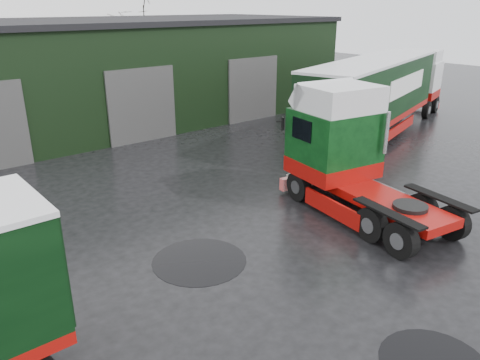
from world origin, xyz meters
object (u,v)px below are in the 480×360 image
(lorry_right, at_px, (372,101))
(tree_back_b, at_px, (133,45))
(hero_tractor, at_px, (374,158))
(wash_bucket, at_px, (354,171))
(warehouse, at_px, (94,72))

(lorry_right, height_order, tree_back_b, tree_back_b)
(hero_tractor, relative_size, lorry_right, 0.43)
(lorry_right, xyz_separation_m, wash_bucket, (-5.01, -2.91, -2.08))
(hero_tractor, distance_m, lorry_right, 10.24)
(wash_bucket, bearing_deg, lorry_right, 30.15)
(wash_bucket, bearing_deg, warehouse, 105.05)
(warehouse, bearing_deg, lorry_right, -55.69)
(lorry_right, bearing_deg, warehouse, -161.60)
(warehouse, distance_m, wash_bucket, 17.78)
(lorry_right, relative_size, wash_bucket, 48.99)
(lorry_right, distance_m, tree_back_b, 24.11)
(lorry_right, height_order, wash_bucket, lorry_right)
(warehouse, height_order, wash_bucket, warehouse)
(hero_tractor, bearing_deg, tree_back_b, 86.97)
(tree_back_b, bearing_deg, warehouse, -128.66)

